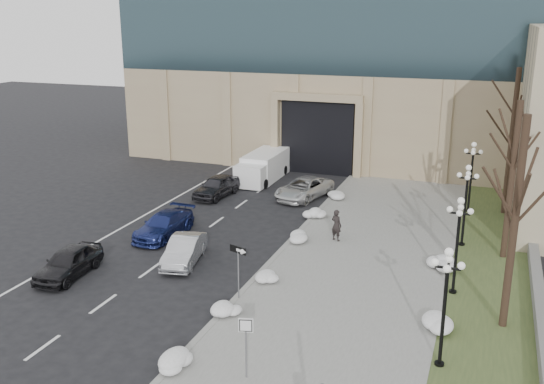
{
  "coord_description": "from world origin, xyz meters",
  "views": [
    {
      "loc": [
        9.3,
        -14.71,
        12.62
      ],
      "look_at": [
        -1.43,
        14.39,
        3.5
      ],
      "focal_mm": 40.0,
      "sensor_mm": 36.0,
      "label": 1
    }
  ],
  "objects_px": {
    "car_e": "(216,186)",
    "lamppost_d": "(472,168)",
    "car_b": "(184,250)",
    "car_c": "(164,225)",
    "keep_sign": "(246,335)",
    "pedestrian": "(336,225)",
    "car_d": "(304,188)",
    "one_way_sign": "(241,257)",
    "box_truck": "(263,167)",
    "car_a": "(68,262)",
    "lamppost_a": "(446,292)",
    "lamppost_b": "(458,233)",
    "lamppost_c": "(466,194)"
  },
  "relations": [
    {
      "from": "pedestrian",
      "to": "one_way_sign",
      "type": "bearing_deg",
      "value": 99.01
    },
    {
      "from": "car_b",
      "to": "box_truck",
      "type": "relative_size",
      "value": 0.64
    },
    {
      "from": "car_b",
      "to": "keep_sign",
      "type": "distance_m",
      "value": 11.4
    },
    {
      "from": "car_d",
      "to": "pedestrian",
      "type": "distance_m",
      "value": 8.86
    },
    {
      "from": "pedestrian",
      "to": "lamppost_c",
      "type": "distance_m",
      "value": 7.36
    },
    {
      "from": "car_b",
      "to": "car_c",
      "type": "height_order",
      "value": "car_c"
    },
    {
      "from": "car_b",
      "to": "one_way_sign",
      "type": "relative_size",
      "value": 1.6
    },
    {
      "from": "lamppost_a",
      "to": "car_a",
      "type": "bearing_deg",
      "value": 173.68
    },
    {
      "from": "car_c",
      "to": "box_truck",
      "type": "height_order",
      "value": "box_truck"
    },
    {
      "from": "lamppost_b",
      "to": "car_b",
      "type": "bearing_deg",
      "value": -175.9
    },
    {
      "from": "one_way_sign",
      "to": "box_truck",
      "type": "bearing_deg",
      "value": 127.52
    },
    {
      "from": "car_b",
      "to": "lamppost_c",
      "type": "bearing_deg",
      "value": 16.68
    },
    {
      "from": "car_c",
      "to": "lamppost_c",
      "type": "xyz_separation_m",
      "value": [
        16.61,
        4.37,
        2.37
      ]
    },
    {
      "from": "box_truck",
      "to": "car_c",
      "type": "bearing_deg",
      "value": -93.82
    },
    {
      "from": "car_a",
      "to": "lamppost_c",
      "type": "bearing_deg",
      "value": 26.96
    },
    {
      "from": "one_way_sign",
      "to": "car_e",
      "type": "bearing_deg",
      "value": 138.18
    },
    {
      "from": "lamppost_b",
      "to": "lamppost_d",
      "type": "xyz_separation_m",
      "value": [
        0.0,
        13.0,
        0.0
      ]
    },
    {
      "from": "car_b",
      "to": "box_truck",
      "type": "bearing_deg",
      "value": 84.99
    },
    {
      "from": "keep_sign",
      "to": "pedestrian",
      "type": "bearing_deg",
      "value": 75.89
    },
    {
      "from": "lamppost_b",
      "to": "lamppost_d",
      "type": "height_order",
      "value": "same"
    },
    {
      "from": "one_way_sign",
      "to": "lamppost_a",
      "type": "bearing_deg",
      "value": 4.24
    },
    {
      "from": "car_d",
      "to": "lamppost_a",
      "type": "bearing_deg",
      "value": -44.74
    },
    {
      "from": "car_c",
      "to": "car_d",
      "type": "distance_m",
      "value": 11.63
    },
    {
      "from": "box_truck",
      "to": "lamppost_d",
      "type": "height_order",
      "value": "lamppost_d"
    },
    {
      "from": "car_c",
      "to": "one_way_sign",
      "type": "xyz_separation_m",
      "value": [
        7.59,
        -6.24,
        1.49
      ]
    },
    {
      "from": "keep_sign",
      "to": "lamppost_b",
      "type": "distance_m",
      "value": 11.74
    },
    {
      "from": "lamppost_c",
      "to": "car_d",
      "type": "bearing_deg",
      "value": 152.11
    },
    {
      "from": "car_d",
      "to": "one_way_sign",
      "type": "distance_m",
      "value": 16.73
    },
    {
      "from": "one_way_sign",
      "to": "lamppost_a",
      "type": "distance_m",
      "value": 9.37
    },
    {
      "from": "car_e",
      "to": "lamppost_d",
      "type": "distance_m",
      "value": 17.5
    },
    {
      "from": "car_b",
      "to": "car_c",
      "type": "bearing_deg",
      "value": 122.03
    },
    {
      "from": "car_b",
      "to": "pedestrian",
      "type": "relative_size",
      "value": 2.29
    },
    {
      "from": "car_a",
      "to": "lamppost_d",
      "type": "height_order",
      "value": "lamppost_d"
    },
    {
      "from": "car_d",
      "to": "keep_sign",
      "type": "height_order",
      "value": "keep_sign"
    },
    {
      "from": "lamppost_c",
      "to": "lamppost_d",
      "type": "height_order",
      "value": "same"
    },
    {
      "from": "pedestrian",
      "to": "one_way_sign",
      "type": "height_order",
      "value": "one_way_sign"
    },
    {
      "from": "one_way_sign",
      "to": "lamppost_d",
      "type": "distance_m",
      "value": 19.36
    },
    {
      "from": "car_d",
      "to": "car_e",
      "type": "distance_m",
      "value": 6.28
    },
    {
      "from": "car_d",
      "to": "pedestrian",
      "type": "height_order",
      "value": "pedestrian"
    },
    {
      "from": "car_d",
      "to": "lamppost_a",
      "type": "relative_size",
      "value": 1.09
    },
    {
      "from": "car_e",
      "to": "lamppost_d",
      "type": "height_order",
      "value": "lamppost_d"
    },
    {
      "from": "car_c",
      "to": "lamppost_d",
      "type": "relative_size",
      "value": 1.01
    },
    {
      "from": "car_b",
      "to": "car_a",
      "type": "bearing_deg",
      "value": -154.89
    },
    {
      "from": "car_d",
      "to": "one_way_sign",
      "type": "height_order",
      "value": "one_way_sign"
    },
    {
      "from": "keep_sign",
      "to": "lamppost_c",
      "type": "distance_m",
      "value": 17.52
    },
    {
      "from": "pedestrian",
      "to": "one_way_sign",
      "type": "relative_size",
      "value": 0.7
    },
    {
      "from": "car_c",
      "to": "one_way_sign",
      "type": "relative_size",
      "value": 1.82
    },
    {
      "from": "car_a",
      "to": "lamppost_d",
      "type": "xyz_separation_m",
      "value": [
        18.21,
        17.48,
        2.34
      ]
    },
    {
      "from": "car_b",
      "to": "keep_sign",
      "type": "bearing_deg",
      "value": -62.81
    },
    {
      "from": "car_a",
      "to": "lamppost_a",
      "type": "height_order",
      "value": "lamppost_a"
    }
  ]
}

